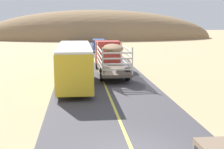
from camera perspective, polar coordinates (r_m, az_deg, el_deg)
livestock_truck at (r=31.83m, az=-0.45°, el=3.61°), size 2.53×9.70×3.02m
bus at (r=25.39m, az=-6.60°, el=1.79°), size 2.54×10.00×3.21m
car_far at (r=51.08m, az=-2.36°, el=5.25°), size 1.90×4.62×1.93m
distant_hill at (r=84.24m, az=-2.66°, el=6.41°), size 59.73×24.58×14.41m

